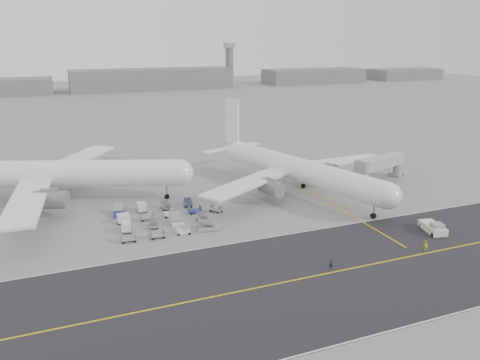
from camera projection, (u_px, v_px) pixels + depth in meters
name	position (u px, v px, depth m)	size (l,w,h in m)	color
ground	(217.00, 241.00, 84.73)	(700.00, 700.00, 0.00)	gray
taxiway	(287.00, 282.00, 70.48)	(220.00, 59.00, 0.03)	#2B2A2D
horizon_buildings	(138.00, 90.00, 326.61)	(520.00, 28.00, 28.00)	slate
control_tower	(229.00, 64.00, 350.75)	(7.00, 7.00, 31.25)	slate
airliner_a	(54.00, 174.00, 103.90)	(59.90, 58.81, 21.51)	white
airliner_b	(295.00, 169.00, 110.25)	(53.85, 54.96, 19.53)	white
pushback_tug	(433.00, 228.00, 88.17)	(4.04, 7.90, 2.22)	silver
jet_bridge	(381.00, 164.00, 118.36)	(17.58, 8.49, 6.62)	gray
gse_cluster	(162.00, 222.00, 93.31)	(22.71, 21.89, 2.05)	#9C9CA2
stray_dolly	(216.00, 212.00, 98.72)	(1.51, 2.46, 1.51)	silver
ground_crew_a	(331.00, 264.00, 74.29)	(0.59, 0.39, 1.62)	black
ground_crew_b	(425.00, 246.00, 80.53)	(0.92, 0.71, 1.88)	yellow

